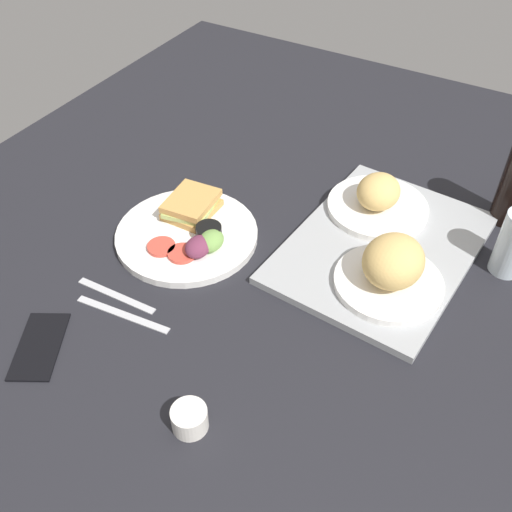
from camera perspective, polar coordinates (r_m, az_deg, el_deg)
ground_plane at (r=116.86cm, az=-0.78°, el=-0.87°), size 190.00×150.00×3.00cm
serving_tray at (r=119.78cm, az=12.10°, el=0.79°), size 47.43×36.40×1.60cm
bread_plate_near at (r=125.93cm, az=11.78°, el=5.41°), size 21.28×21.28×8.35cm
bread_plate_far at (r=108.71cm, az=13.07°, el=-1.16°), size 20.18×20.18×10.08cm
plate_with_salad at (r=120.48cm, az=-6.44°, el=2.49°), size 29.03×29.03×5.40cm
espresso_cup at (r=91.67cm, az=-6.48°, el=-15.46°), size 5.60×5.60×4.00cm
fork at (r=111.78cm, az=-13.44°, el=-3.73°), size 1.95×17.04×0.50cm
knife at (r=108.34cm, az=-12.85°, el=-5.52°), size 3.27×19.05×0.50cm
cell_phone at (r=107.58cm, az=-20.34°, el=-8.13°), size 16.08×13.32×0.80cm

